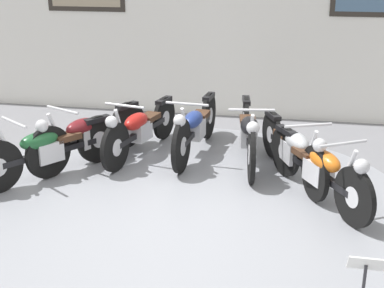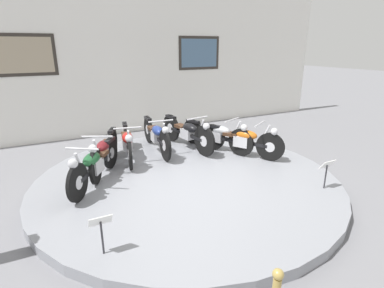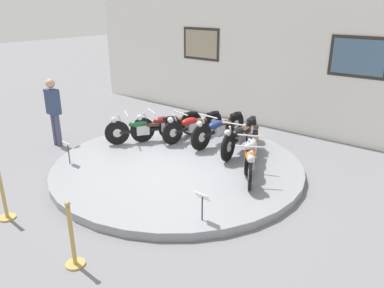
% 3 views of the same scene
% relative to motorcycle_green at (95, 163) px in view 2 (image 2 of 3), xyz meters
% --- Properties ---
extents(ground_plane, '(60.00, 60.00, 0.00)m').
position_rel_motorcycle_green_xyz_m(ground_plane, '(1.56, -0.45, -0.53)').
color(ground_plane, slate).
extents(display_platform, '(5.47, 5.47, 0.16)m').
position_rel_motorcycle_green_xyz_m(display_platform, '(1.56, -0.45, -0.45)').
color(display_platform, gray).
rests_on(display_platform, ground_plane).
extents(back_wall, '(14.00, 0.22, 4.08)m').
position_rel_motorcycle_green_xyz_m(back_wall, '(1.56, 3.63, 1.51)').
color(back_wall, white).
rests_on(back_wall, ground_plane).
extents(motorcycle_green, '(1.14, 1.66, 0.78)m').
position_rel_motorcycle_green_xyz_m(motorcycle_green, '(0.00, 0.00, 0.00)').
color(motorcycle_green, black).
rests_on(motorcycle_green, display_platform).
extents(motorcycle_maroon, '(0.90, 1.82, 0.79)m').
position_rel_motorcycle_green_xyz_m(motorcycle_maroon, '(0.28, 0.57, 0.01)').
color(motorcycle_maroon, black).
rests_on(motorcycle_maroon, display_platform).
extents(motorcycle_red, '(0.58, 1.93, 0.78)m').
position_rel_motorcycle_green_xyz_m(motorcycle_red, '(0.84, 0.96, -0.00)').
color(motorcycle_red, black).
rests_on(motorcycle_red, display_platform).
extents(motorcycle_blue, '(0.54, 2.01, 0.81)m').
position_rel_motorcycle_green_xyz_m(motorcycle_blue, '(1.55, 1.11, 0.02)').
color(motorcycle_blue, black).
rests_on(motorcycle_blue, display_platform).
extents(motorcycle_black, '(0.54, 2.01, 0.81)m').
position_rel_motorcycle_green_xyz_m(motorcycle_black, '(2.27, 0.96, 0.03)').
color(motorcycle_black, black).
rests_on(motorcycle_black, display_platform).
extents(motorcycle_silver, '(0.83, 1.82, 0.78)m').
position_rel_motorcycle_green_xyz_m(motorcycle_silver, '(2.83, 0.56, -0.00)').
color(motorcycle_silver, black).
rests_on(motorcycle_silver, display_platform).
extents(motorcycle_orange, '(1.06, 1.70, 0.78)m').
position_rel_motorcycle_green_xyz_m(motorcycle_orange, '(3.11, -0.00, -0.00)').
color(motorcycle_orange, black).
rests_on(motorcycle_orange, display_platform).
extents(info_placard_front_left, '(0.26, 0.11, 0.51)m').
position_rel_motorcycle_green_xyz_m(info_placard_front_left, '(-0.28, -1.97, -0.01)').
color(info_placard_front_left, '#333338').
rests_on(info_placard_front_left, display_platform).
extents(info_placard_front_centre, '(0.26, 0.11, 0.51)m').
position_rel_motorcycle_green_xyz_m(info_placard_front_centre, '(3.39, -1.97, -0.01)').
color(info_placard_front_centre, '#333338').
rests_on(info_placard_front_centre, display_platform).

